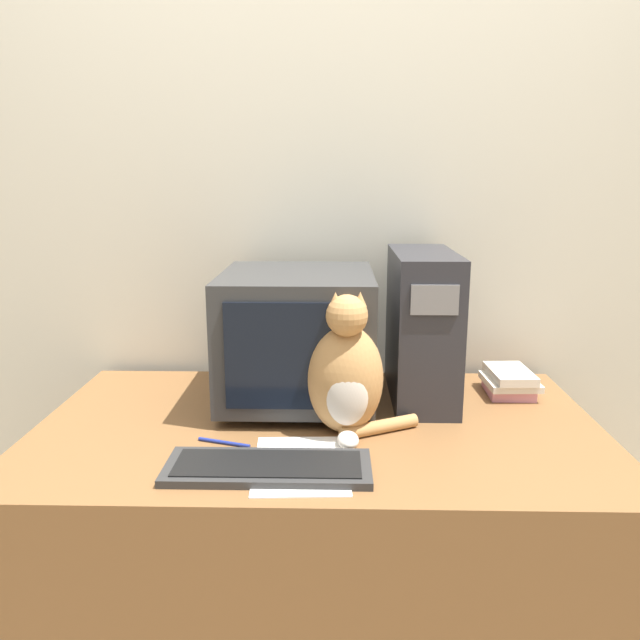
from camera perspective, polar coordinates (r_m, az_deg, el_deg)
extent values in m
cube|color=beige|center=(2.04, 0.22, 9.18)|extent=(7.00, 0.05, 2.50)
cube|color=brown|center=(1.84, -0.14, -20.30)|extent=(1.47, 0.86, 0.75)
cube|color=#333333|center=(1.82, -2.01, -6.97)|extent=(0.29, 0.27, 0.02)
cube|color=#333333|center=(1.76, -2.06, -1.25)|extent=(0.42, 0.45, 0.35)
cube|color=black|center=(1.54, -2.57, -3.36)|extent=(0.34, 0.01, 0.27)
cube|color=#28282D|center=(1.81, 9.30, -0.54)|extent=(0.17, 0.41, 0.43)
cube|color=slate|center=(1.59, 10.45, 1.81)|extent=(0.12, 0.01, 0.08)
cube|color=#2D2D2D|center=(1.41, -4.77, -13.31)|extent=(0.45, 0.17, 0.02)
cube|color=black|center=(1.41, -4.78, -12.93)|extent=(0.41, 0.13, 0.00)
ellipsoid|color=#B7844C|center=(1.56, 2.33, -5.38)|extent=(0.20, 0.18, 0.28)
ellipsoid|color=beige|center=(1.51, 2.51, -6.89)|extent=(0.11, 0.05, 0.15)
sphere|color=#B7844C|center=(1.49, 2.48, 0.40)|extent=(0.11, 0.11, 0.10)
cone|color=#B7844C|center=(1.48, 1.42, 1.90)|extent=(0.03, 0.03, 0.04)
cone|color=#B7844C|center=(1.49, 3.70, 1.91)|extent=(0.03, 0.03, 0.04)
ellipsoid|color=beige|center=(1.52, 2.57, -10.90)|extent=(0.06, 0.08, 0.04)
cylinder|color=#B7844C|center=(1.60, 5.43, -9.70)|extent=(0.21, 0.13, 0.03)
cube|color=pink|center=(1.95, 16.84, -6.05)|extent=(0.13, 0.15, 0.03)
cube|color=beige|center=(1.94, 16.99, -5.41)|extent=(0.15, 0.17, 0.02)
cube|color=beige|center=(1.93, 16.98, -4.74)|extent=(0.12, 0.19, 0.02)
cylinder|color=navy|center=(1.56, -8.76, -11.01)|extent=(0.13, 0.05, 0.01)
cube|color=white|center=(1.44, -1.76, -13.06)|extent=(0.23, 0.31, 0.00)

